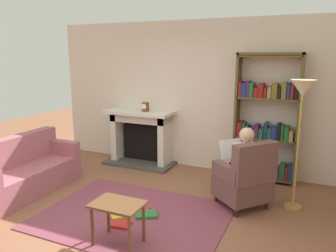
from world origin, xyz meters
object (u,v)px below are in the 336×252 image
at_px(mantel_clock, 145,107).
at_px(armchair_reading, 245,179).
at_px(floor_lamp, 302,100).
at_px(fireplace, 142,135).
at_px(side_table, 118,210).
at_px(seated_reader, 241,163).
at_px(bookshelf, 266,122).
at_px(sofa_floral, 24,172).

bearing_deg(mantel_clock, armchair_reading, -26.63).
relative_size(mantel_clock, floor_lamp, 0.09).
relative_size(fireplace, side_table, 2.40).
relative_size(armchair_reading, seated_reader, 0.85).
height_order(fireplace, bookshelf, bookshelf).
height_order(armchair_reading, floor_lamp, floor_lamp).
height_order(mantel_clock, side_table, mantel_clock).
xyz_separation_m(mantel_clock, floor_lamp, (2.71, -0.78, 0.37)).
bearing_deg(seated_reader, armchair_reading, 90.00).
distance_m(sofa_floral, side_table, 2.21).
height_order(bookshelf, armchair_reading, bookshelf).
distance_m(fireplace, armchair_reading, 2.51).
bearing_deg(floor_lamp, fireplace, 162.88).
distance_m(fireplace, side_table, 2.86).
height_order(mantel_clock, floor_lamp, floor_lamp).
relative_size(armchair_reading, sofa_floral, 0.57).
bearing_deg(bookshelf, armchair_reading, -94.10).
bearing_deg(sofa_floral, fireplace, -26.81).
bearing_deg(floor_lamp, armchair_reading, -156.61).
bearing_deg(armchair_reading, bookshelf, -143.11).
distance_m(mantel_clock, seated_reader, 2.28).
xyz_separation_m(side_table, floor_lamp, (1.73, 1.75, 1.09)).
bearing_deg(seated_reader, mantel_clock, -74.88).
relative_size(fireplace, mantel_clock, 7.97).
distance_m(armchair_reading, seated_reader, 0.23).
height_order(seated_reader, side_table, seated_reader).
relative_size(seated_reader, floor_lamp, 0.64).
relative_size(sofa_floral, side_table, 3.04).
distance_m(fireplace, mantel_clock, 0.60).
xyz_separation_m(fireplace, armchair_reading, (2.23, -1.15, -0.14)).
bearing_deg(mantel_clock, floor_lamp, -16.02).
bearing_deg(sofa_floral, floor_lamp, -74.25).
distance_m(mantel_clock, bookshelf, 2.18).
bearing_deg(floor_lamp, mantel_clock, 163.98).
bearing_deg(side_table, armchair_reading, 53.05).
xyz_separation_m(bookshelf, floor_lamp, (0.54, -0.92, 0.51)).
height_order(mantel_clock, armchair_reading, mantel_clock).
bearing_deg(mantel_clock, sofa_floral, -120.91).
bearing_deg(floor_lamp, side_table, -134.79).
xyz_separation_m(bookshelf, sofa_floral, (-3.31, -2.02, -0.68)).
distance_m(bookshelf, seated_reader, 1.18).
distance_m(mantel_clock, sofa_floral, 2.34).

